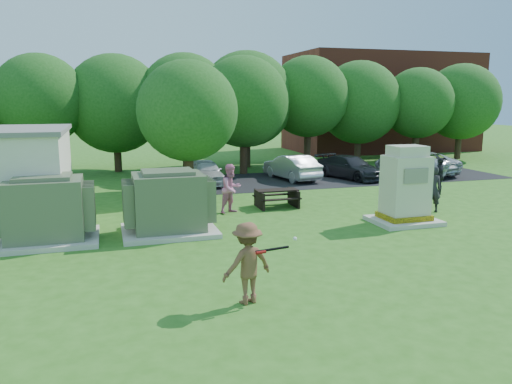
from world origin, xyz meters
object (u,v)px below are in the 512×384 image
object	(u,v)px
generator_cabinet	(405,190)
car_white	(205,172)
person_at_picnic	(231,189)
batter	(247,263)
car_silver_a	(291,167)
car_dark	(350,167)
transformer_right	(169,204)
person_by_generator	(433,189)
car_silver_b	(415,163)
transformer_left	(46,211)
picnic_table	(277,196)
person_walking_right	(439,176)

from	to	relation	value
generator_cabinet	car_white	size ratio (longest dim) A/B	0.73
person_at_picnic	car_white	size ratio (longest dim) A/B	0.50
batter	car_silver_a	xyz separation A→B (m)	(6.84, 15.40, -0.21)
car_white	car_dark	bearing A→B (deg)	-3.71
transformer_right	car_dark	bearing A→B (deg)	38.12
person_by_generator	car_silver_b	xyz separation A→B (m)	(5.08, 8.57, -0.20)
transformer_left	person_at_picnic	world-z (taller)	transformer_left
picnic_table	person_at_picnic	world-z (taller)	person_at_picnic
generator_cabinet	person_by_generator	xyz separation A→B (m)	(2.01, 1.19, -0.30)
person_by_generator	car_dark	xyz separation A→B (m)	(0.83, 8.40, -0.27)
person_by_generator	person_walking_right	world-z (taller)	person_by_generator
transformer_left	batter	bearing A→B (deg)	-53.40
car_silver_a	generator_cabinet	bearing A→B (deg)	82.24
car_silver_a	car_dark	world-z (taller)	car_silver_a
transformer_left	car_silver_b	size ratio (longest dim) A/B	0.60
car_white	person_at_picnic	bearing A→B (deg)	-93.19
person_by_generator	car_silver_b	world-z (taller)	person_by_generator
person_at_picnic	car_silver_b	size ratio (longest dim) A/B	0.38
transformer_right	picnic_table	size ratio (longest dim) A/B	1.77
transformer_left	picnic_table	size ratio (longest dim) A/B	1.77
person_walking_right	batter	bearing A→B (deg)	-25.44
generator_cabinet	car_silver_b	world-z (taller)	generator_cabinet
transformer_right	car_dark	xyz separation A→B (m)	(10.93, 8.58, -0.35)
batter	person_at_picnic	world-z (taller)	person_at_picnic
generator_cabinet	car_dark	distance (m)	10.02
car_dark	person_by_generator	bearing A→B (deg)	-114.59
car_white	car_silver_b	bearing A→B (deg)	-1.77
person_by_generator	generator_cabinet	bearing A→B (deg)	48.72
car_dark	transformer_right	bearing A→B (deg)	-160.83
person_by_generator	person_at_picnic	distance (m)	7.75
picnic_table	car_white	bearing A→B (deg)	105.04
transformer_right	person_walking_right	xyz separation A→B (m)	(12.72, 3.28, -0.13)
transformer_right	generator_cabinet	size ratio (longest dim) A/B	1.10
picnic_table	person_at_picnic	bearing A→B (deg)	-166.80
person_at_picnic	car_white	world-z (taller)	person_at_picnic
car_silver_b	car_white	bearing A→B (deg)	-20.67
picnic_table	car_dark	xyz separation A→B (m)	(6.28, 5.84, 0.17)
transformer_right	picnic_table	world-z (taller)	transformer_right
transformer_left	car_white	xyz separation A→B (m)	(6.66, 9.03, -0.33)
generator_cabinet	person_by_generator	bearing A→B (deg)	30.78
car_silver_a	batter	bearing A→B (deg)	56.26
person_walking_right	car_white	world-z (taller)	person_walking_right
car_silver_b	picnic_table	bearing A→B (deg)	10.32
person_walking_right	picnic_table	bearing A→B (deg)	-60.28
batter	car_white	xyz separation A→B (m)	(2.07, 15.21, -0.25)
car_white	car_silver_a	size ratio (longest dim) A/B	0.92
batter	picnic_table	bearing A→B (deg)	-128.57
generator_cabinet	person_at_picnic	world-z (taller)	generator_cabinet
generator_cabinet	picnic_table	bearing A→B (deg)	132.58
car_silver_b	person_walking_right	bearing A→B (deg)	46.37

